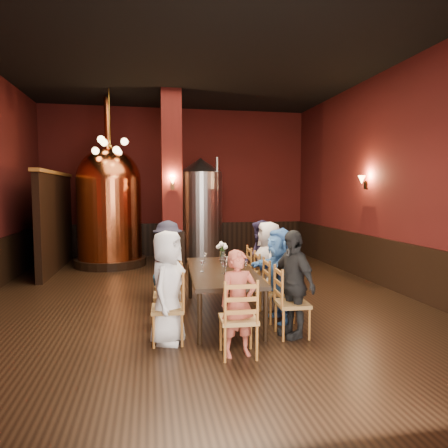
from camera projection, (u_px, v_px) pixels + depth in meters
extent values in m
plane|color=black|center=(197.00, 296.00, 7.59)|extent=(10.00, 10.00, 0.00)
plane|color=black|center=(195.00, 52.00, 7.22)|extent=(10.00, 10.00, 0.00)
cube|color=#4D1210|center=(178.00, 183.00, 12.30)|extent=(8.00, 0.02, 4.50)
cube|color=#4D1210|center=(287.00, 151.00, 2.51)|extent=(8.00, 0.02, 4.50)
cube|color=#4D1210|center=(391.00, 179.00, 8.14)|extent=(0.02, 10.00, 4.50)
cube|color=black|center=(386.00, 263.00, 8.27)|extent=(0.08, 9.90, 1.00)
cube|color=black|center=(178.00, 239.00, 12.41)|extent=(7.90, 0.08, 1.00)
cube|color=#4D1210|center=(172.00, 181.00, 10.09)|extent=(0.58, 0.58, 4.50)
cube|color=black|center=(56.00, 223.00, 10.04)|extent=(0.22, 3.50, 2.40)
cube|color=black|center=(222.00, 272.00, 6.33)|extent=(1.11, 2.44, 0.06)
cylinder|color=black|center=(200.00, 319.00, 5.18)|extent=(0.07, 0.07, 0.69)
cylinder|color=black|center=(266.00, 316.00, 5.30)|extent=(0.07, 0.07, 0.69)
cylinder|color=black|center=(190.00, 280.00, 7.43)|extent=(0.07, 0.07, 0.69)
cylinder|color=black|center=(237.00, 278.00, 7.55)|extent=(0.07, 0.07, 0.69)
imported|color=silver|center=(167.00, 287.00, 5.23)|extent=(0.71, 0.85, 1.49)
imported|color=#A51C3B|center=(168.00, 280.00, 5.89)|extent=(0.44, 0.57, 1.38)
imported|color=#2A5E8C|center=(168.00, 274.00, 6.55)|extent=(0.53, 0.69, 1.27)
imported|color=black|center=(168.00, 261.00, 7.20)|extent=(0.82, 1.07, 1.47)
imported|color=black|center=(293.00, 283.00, 5.46)|extent=(0.60, 0.93, 1.47)
imported|color=#3B6EB3|center=(279.00, 274.00, 6.12)|extent=(0.63, 1.39, 1.44)
imported|color=#BEB0A7|center=(269.00, 265.00, 6.77)|extent=(0.55, 0.77, 1.48)
imported|color=#1D172F|center=(260.00, 259.00, 7.44)|extent=(0.46, 0.76, 1.46)
imported|color=#A74937|center=(238.00, 303.00, 4.81)|extent=(0.51, 0.37, 1.29)
cylinder|color=black|center=(111.00, 262.00, 10.72)|extent=(1.87, 1.87, 0.21)
cylinder|color=#CE602F|center=(110.00, 219.00, 10.62)|extent=(1.87, 1.87, 2.08)
sphere|color=#CE602F|center=(109.00, 180.00, 10.54)|extent=(1.66, 1.66, 1.66)
cylinder|color=#CE602F|center=(107.00, 124.00, 10.42)|extent=(0.17, 0.17, 1.35)
cylinder|color=#B2B2B7|center=(201.00, 217.00, 11.29)|extent=(1.26, 1.26, 2.51)
cone|color=#B2B2B7|center=(201.00, 165.00, 11.17)|extent=(1.21, 1.21, 0.40)
cylinder|color=#B2B2B7|center=(217.00, 209.00, 10.95)|extent=(0.08, 0.08, 2.81)
cylinder|color=white|center=(222.00, 256.00, 7.11)|extent=(0.10, 0.10, 0.19)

